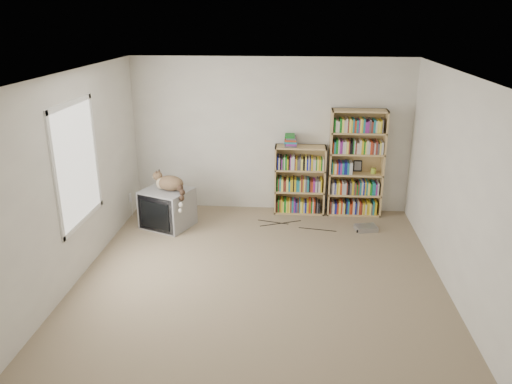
# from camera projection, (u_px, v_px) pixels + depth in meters

# --- Properties ---
(floor) EXTENTS (4.50, 5.00, 0.01)m
(floor) POSITION_uv_depth(u_px,v_px,m) (260.00, 281.00, 6.16)
(floor) COLOR gray
(floor) RESTS_ON ground
(wall_back) EXTENTS (4.50, 0.02, 2.50)m
(wall_back) POSITION_uv_depth(u_px,v_px,m) (271.00, 136.00, 8.08)
(wall_back) COLOR beige
(wall_back) RESTS_ON floor
(wall_front) EXTENTS (4.50, 0.02, 2.50)m
(wall_front) POSITION_uv_depth(u_px,v_px,m) (234.00, 304.00, 3.39)
(wall_front) COLOR beige
(wall_front) RESTS_ON floor
(wall_left) EXTENTS (0.02, 5.00, 2.50)m
(wall_left) POSITION_uv_depth(u_px,v_px,m) (71.00, 181.00, 5.90)
(wall_left) COLOR beige
(wall_left) RESTS_ON floor
(wall_right) EXTENTS (0.02, 5.00, 2.50)m
(wall_right) POSITION_uv_depth(u_px,v_px,m) (460.00, 191.00, 5.57)
(wall_right) COLOR beige
(wall_right) RESTS_ON floor
(ceiling) EXTENTS (4.50, 5.00, 0.02)m
(ceiling) POSITION_uv_depth(u_px,v_px,m) (260.00, 75.00, 5.32)
(ceiling) COLOR white
(ceiling) RESTS_ON wall_back
(window) EXTENTS (0.02, 1.22, 1.52)m
(window) POSITION_uv_depth(u_px,v_px,m) (77.00, 164.00, 6.04)
(window) COLOR white
(window) RESTS_ON wall_left
(crt_tv) EXTENTS (0.86, 0.83, 0.59)m
(crt_tv) POSITION_uv_depth(u_px,v_px,m) (168.00, 208.00, 7.68)
(crt_tv) COLOR gray
(crt_tv) RESTS_ON floor
(cat) EXTENTS (0.59, 0.55, 0.50)m
(cat) POSITION_uv_depth(u_px,v_px,m) (172.00, 186.00, 7.49)
(cat) COLOR #332415
(cat) RESTS_ON crt_tv
(bookcase_tall) EXTENTS (0.86, 0.30, 1.72)m
(bookcase_tall) POSITION_uv_depth(u_px,v_px,m) (356.00, 166.00, 7.99)
(bookcase_tall) COLOR tan
(bookcase_tall) RESTS_ON floor
(bookcase_short) EXTENTS (0.82, 0.30, 1.13)m
(bookcase_short) POSITION_uv_depth(u_px,v_px,m) (300.00, 182.00, 8.16)
(bookcase_short) COLOR tan
(bookcase_short) RESTS_ON floor
(book_stack) EXTENTS (0.22, 0.28, 0.18)m
(book_stack) POSITION_uv_depth(u_px,v_px,m) (291.00, 140.00, 7.93)
(book_stack) COLOR #B53418
(book_stack) RESTS_ON bookcase_short
(green_mug) EXTENTS (0.08, 0.08, 0.09)m
(green_mug) POSITION_uv_depth(u_px,v_px,m) (373.00, 171.00, 7.98)
(green_mug) COLOR #91AF32
(green_mug) RESTS_ON bookcase_tall
(framed_print) EXTENTS (0.14, 0.05, 0.18)m
(framed_print) POSITION_uv_depth(u_px,v_px,m) (358.00, 166.00, 8.08)
(framed_print) COLOR black
(framed_print) RESTS_ON bookcase_tall
(dvd_player) EXTENTS (0.36, 0.29, 0.07)m
(dvd_player) POSITION_uv_depth(u_px,v_px,m) (366.00, 228.00, 7.60)
(dvd_player) COLOR #A2A2A7
(dvd_player) RESTS_ON floor
(wall_outlet) EXTENTS (0.01, 0.08, 0.13)m
(wall_outlet) POSITION_uv_depth(u_px,v_px,m) (130.00, 198.00, 8.05)
(wall_outlet) COLOR silver
(wall_outlet) RESTS_ON wall_left
(floor_cables) EXTENTS (1.20, 0.70, 0.01)m
(floor_cables) POSITION_uv_depth(u_px,v_px,m) (281.00, 224.00, 7.81)
(floor_cables) COLOR black
(floor_cables) RESTS_ON floor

